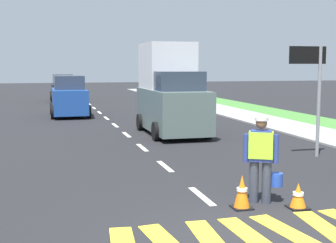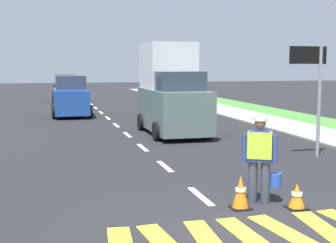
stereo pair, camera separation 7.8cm
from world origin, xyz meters
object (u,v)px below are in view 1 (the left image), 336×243
object	(u,v)px
traffic_cone_far	(242,192)
delivery_truck	(171,92)
road_worker	(262,156)
car_oncoming_third	(63,89)
traffic_cone_near	(298,196)
lane_direction_sign	(312,74)
car_oncoming_second	(69,97)

from	to	relation	value
traffic_cone_far	delivery_truck	distance (m)	10.07
road_worker	delivery_truck	size ratio (longest dim) A/B	0.36
car_oncoming_third	traffic_cone_near	bearing A→B (deg)	-83.95
delivery_truck	car_oncoming_third	world-z (taller)	delivery_truck
traffic_cone_near	delivery_truck	xyz separation A→B (m)	(0.27, 10.17, 1.37)
lane_direction_sign	car_oncoming_third	size ratio (longest dim) A/B	0.79
road_worker	lane_direction_sign	size ratio (longest dim) A/B	0.52
car_oncoming_second	car_oncoming_third	bearing A→B (deg)	89.28
lane_direction_sign	traffic_cone_near	world-z (taller)	lane_direction_sign
road_worker	traffic_cone_far	size ratio (longest dim) A/B	2.63
road_worker	car_oncoming_third	world-z (taller)	car_oncoming_third
lane_direction_sign	delivery_truck	size ratio (longest dim) A/B	0.70
traffic_cone_near	delivery_truck	bearing A→B (deg)	88.49
road_worker	traffic_cone_near	xyz separation A→B (m)	(0.50, -0.52, -0.69)
lane_direction_sign	delivery_truck	world-z (taller)	delivery_truck
traffic_cone_near	delivery_truck	distance (m)	10.26
traffic_cone_far	car_oncoming_third	distance (m)	28.84
traffic_cone_far	car_oncoming_second	world-z (taller)	car_oncoming_second
traffic_cone_far	car_oncoming_third	world-z (taller)	car_oncoming_third
traffic_cone_near	car_oncoming_third	size ratio (longest dim) A/B	0.12
traffic_cone_near	car_oncoming_second	size ratio (longest dim) A/B	0.12
lane_direction_sign	car_oncoming_third	distance (m)	25.29
lane_direction_sign	traffic_cone_far	distance (m)	6.18
road_worker	delivery_truck	distance (m)	9.70
delivery_truck	road_worker	bearing A→B (deg)	-94.55
car_oncoming_second	road_worker	bearing A→B (deg)	-81.04
traffic_cone_far	car_oncoming_second	size ratio (longest dim) A/B	0.16
lane_direction_sign	traffic_cone_far	world-z (taller)	lane_direction_sign
car_oncoming_second	car_oncoming_third	size ratio (longest dim) A/B	0.97
delivery_truck	car_oncoming_second	bearing A→B (deg)	114.64
delivery_truck	car_oncoming_third	xyz separation A→B (m)	(-3.34, 18.86, -0.69)
road_worker	traffic_cone_far	xyz separation A→B (m)	(-0.52, -0.26, -0.62)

